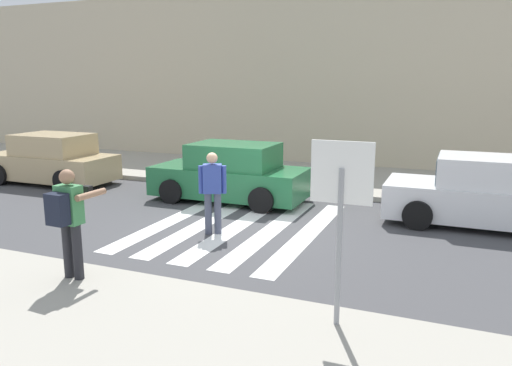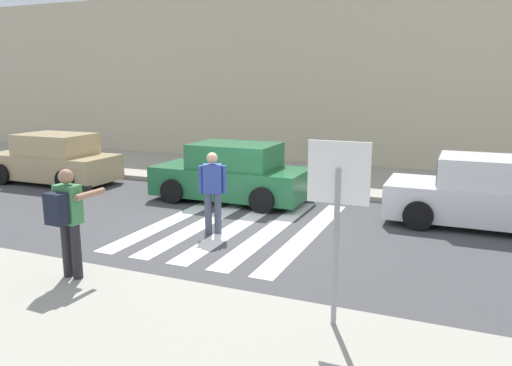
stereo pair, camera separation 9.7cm
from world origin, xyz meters
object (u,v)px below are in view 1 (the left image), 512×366
Objects in this scene: stop_sign at (341,194)px; parked_car_white at (484,194)px; parked_car_green at (231,174)px; photographer_with_backpack at (68,215)px; pedestrian_crossing at (213,188)px; parked_car_tan at (52,160)px.

stop_sign is 0.57× the size of parked_car_white.
photographer_with_backpack is at bearing -88.61° from parked_car_green.
pedestrian_crossing reaches higher than parked_car_tan.
parked_car_tan is 1.00× the size of parked_car_green.
stop_sign is 4.21m from photographer_with_backpack.
pedestrian_crossing is 5.96m from parked_car_white.
parked_car_green is 6.17m from parked_car_white.
pedestrian_crossing is at bearing -152.04° from parked_car_white.
stop_sign is 0.57× the size of parked_car_green.
parked_car_white is at bearing 27.96° from pedestrian_crossing.
parked_car_green and parked_car_white have the same top height.
parked_car_white is (12.33, 0.00, 0.00)m from parked_car_tan.
parked_car_white is (5.26, 2.79, -0.25)m from pedestrian_crossing.
parked_car_tan is 6.16m from parked_car_green.
photographer_with_backpack is 0.42× the size of parked_car_tan.
parked_car_tan is at bearing 150.25° from stop_sign.
parked_car_green is at bearing 0.00° from parked_car_tan.
photographer_with_backpack is at bearing -134.65° from parked_car_white.
pedestrian_crossing is (-3.40, 3.19, -0.86)m from stop_sign.
pedestrian_crossing is at bearing 77.07° from photographer_with_backpack.
photographer_with_backpack is 8.58m from parked_car_white.
pedestrian_crossing is at bearing 136.80° from stop_sign.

